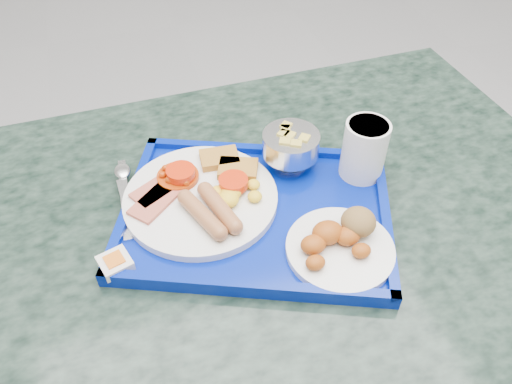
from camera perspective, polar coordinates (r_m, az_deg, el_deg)
The scene contains 10 objects.
floor at distance 1.41m, azimuth 7.25°, elevation -18.38°, with size 6.00×6.00×0.00m, color gray.
table at distance 0.90m, azimuth -0.48°, elevation -10.63°, with size 1.12×0.76×0.69m.
tray at distance 0.76m, azimuth 0.00°, elevation -2.44°, with size 0.48×0.42×0.02m.
main_plate at distance 0.76m, azimuth -6.05°, elevation -0.32°, with size 0.23×0.23×0.04m.
bread_plate at distance 0.70m, azimuth 9.73°, elevation -5.54°, with size 0.15×0.15×0.05m.
fruit_bowl at distance 0.80m, azimuth 3.98°, elevation 5.40°, with size 0.09×0.09×0.06m.
juice_cup at distance 0.80m, azimuth 12.29°, elevation 4.94°, with size 0.07×0.07×0.10m.
spoon at distance 0.82m, azimuth -14.93°, elevation 1.33°, with size 0.03×0.16×0.01m.
knife at distance 0.79m, azimuth -14.77°, elevation -0.64°, with size 0.01×0.18×0.00m, color silver.
jam_packet at distance 0.71m, azimuth -15.79°, elevation -7.80°, with size 0.05×0.05×0.02m.
Camera 1 is at (-0.35, -0.55, 1.25)m, focal length 35.00 mm.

